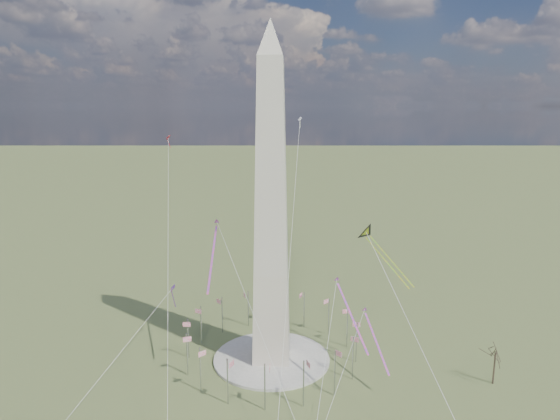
{
  "coord_description": "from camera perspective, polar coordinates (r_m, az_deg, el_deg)",
  "views": [
    {
      "loc": [
        9.79,
        -141.89,
        77.26
      ],
      "look_at": [
        2.6,
        0.0,
        47.65
      ],
      "focal_mm": 32.0,
      "sensor_mm": 36.0,
      "label": 1
    }
  ],
  "objects": [
    {
      "name": "kite_streamer_right",
      "position": [
        150.45,
        10.6,
        -13.65
      ],
      "size": [
        6.24,
        17.85,
        12.56
      ],
      "rotation": [
        0.0,
        0.0,
        3.43
      ],
      "color": "#FF4128",
      "rests_on": "ground"
    },
    {
      "name": "kite_diamond_purple",
      "position": [
        167.96,
        -12.14,
        -8.98
      ],
      "size": [
        1.78,
        2.76,
        8.38
      ],
      "rotation": [
        0.0,
        0.0,
        2.95
      ],
      "color": "#4C1C80",
      "rests_on": "ground"
    },
    {
      "name": "plaza",
      "position": [
        161.66,
        -0.96,
        -16.62
      ],
      "size": [
        36.0,
        36.0,
        0.8
      ],
      "primitive_type": "cylinder",
      "color": "#B9B4A9",
      "rests_on": "ground"
    },
    {
      "name": "kite_streamer_mid",
      "position": [
        149.75,
        -7.57,
        -3.99
      ],
      "size": [
        2.53,
        23.45,
        16.09
      ],
      "rotation": [
        0.0,
        0.0,
        3.19
      ],
      "color": "#FF4128",
      "rests_on": "ground"
    },
    {
      "name": "tree_near",
      "position": [
        157.26,
        23.44,
        -14.53
      ],
      "size": [
        8.14,
        8.14,
        14.24
      ],
      "color": "#47362B",
      "rests_on": "ground"
    },
    {
      "name": "washington_monument",
      "position": [
        145.21,
        -1.02,
        0.13
      ],
      "size": [
        15.56,
        15.56,
        100.0
      ],
      "color": "beige",
      "rests_on": "plaza"
    },
    {
      "name": "kite_small_white",
      "position": [
        187.68,
        2.31,
        10.24
      ],
      "size": [
        1.63,
        1.43,
        4.27
      ],
      "rotation": [
        0.0,
        0.0,
        3.2
      ],
      "color": "white",
      "rests_on": "ground"
    },
    {
      "name": "kite_small_red",
      "position": [
        180.62,
        -12.63,
        7.97
      ],
      "size": [
        1.51,
        2.21,
        4.65
      ],
      "rotation": [
        0.0,
        0.0,
        2.46
      ],
      "color": "red",
      "rests_on": "ground"
    },
    {
      "name": "flagpole_ring",
      "position": [
        158.51,
        -0.97,
        -14.43
      ],
      "size": [
        54.4,
        54.4,
        13.0
      ],
      "color": "#AEB1B4",
      "rests_on": "ground"
    },
    {
      "name": "kite_streamer_left",
      "position": [
        141.64,
        7.68,
        -10.69
      ],
      "size": [
        8.53,
        20.1,
        14.42
      ],
      "rotation": [
        0.0,
        0.0,
        3.5
      ],
      "color": "#FF4128",
      "rests_on": "ground"
    },
    {
      "name": "kite_delta_black",
      "position": [
        152.87,
        10.12,
        -2.9
      ],
      "size": [
        16.48,
        17.34,
        16.06
      ],
      "rotation": [
        0.0,
        0.0,
        3.88
      ],
      "color": "black",
      "rests_on": "ground"
    },
    {
      "name": "ground",
      "position": [
        161.85,
        -0.96,
        -16.74
      ],
      "size": [
        2000.0,
        2000.0,
        0.0
      ],
      "primitive_type": "plane",
      "color": "#565D2E",
      "rests_on": "ground"
    }
  ]
}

